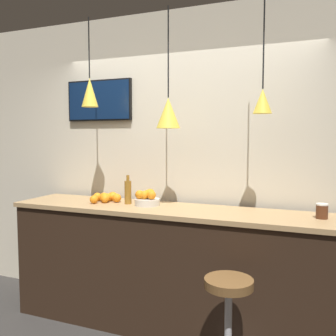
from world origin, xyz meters
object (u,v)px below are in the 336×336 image
(bar_stool, at_px, (228,315))
(fruit_bowl, at_px, (147,199))
(mounted_tv, at_px, (99,100))
(juice_bottle, at_px, (128,192))
(spread_jar, at_px, (322,211))

(bar_stool, relative_size, fruit_bowl, 3.31)
(bar_stool, xyz_separation_m, mounted_tv, (-1.59, 0.95, 1.57))
(fruit_bowl, height_order, juice_bottle, juice_bottle)
(mounted_tv, bearing_deg, juice_bottle, -32.43)
(bar_stool, relative_size, spread_jar, 6.60)
(fruit_bowl, bearing_deg, juice_bottle, -179.79)
(spread_jar, height_order, mounted_tv, mounted_tv)
(spread_jar, distance_m, mounted_tv, 2.37)
(fruit_bowl, relative_size, mounted_tv, 0.31)
(juice_bottle, bearing_deg, fruit_bowl, 0.21)
(juice_bottle, bearing_deg, bar_stool, -29.88)
(fruit_bowl, xyz_separation_m, mounted_tv, (-0.69, 0.32, 0.93))
(juice_bottle, xyz_separation_m, spread_jar, (1.66, -0.00, -0.06))
(mounted_tv, bearing_deg, spread_jar, -8.32)
(fruit_bowl, distance_m, mounted_tv, 1.20)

